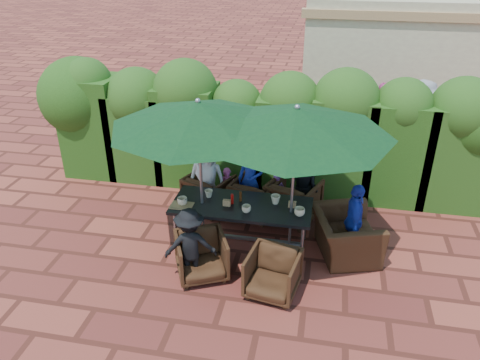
% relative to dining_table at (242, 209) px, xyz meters
% --- Properties ---
extents(ground, '(80.00, 80.00, 0.00)m').
position_rel_dining_table_xyz_m(ground, '(0.00, -0.21, -0.67)').
color(ground, brown).
rests_on(ground, ground).
extents(dining_table, '(2.19, 0.90, 0.75)m').
position_rel_dining_table_xyz_m(dining_table, '(0.00, 0.00, 0.00)').
color(dining_table, black).
rests_on(dining_table, ground).
extents(umbrella_left, '(2.65, 2.65, 2.46)m').
position_rel_dining_table_xyz_m(umbrella_left, '(-0.63, -0.06, 1.54)').
color(umbrella_left, gray).
rests_on(umbrella_left, ground).
extents(umbrella_right, '(2.78, 2.78, 2.46)m').
position_rel_dining_table_xyz_m(umbrella_right, '(0.78, -0.06, 1.54)').
color(umbrella_right, gray).
rests_on(umbrella_right, ground).
extents(chair_far_left, '(0.96, 0.93, 0.76)m').
position_rel_dining_table_xyz_m(chair_far_left, '(-0.79, 0.98, -0.29)').
color(chair_far_left, black).
rests_on(chair_far_left, ground).
extents(chair_far_mid, '(0.92, 0.88, 0.77)m').
position_rel_dining_table_xyz_m(chair_far_mid, '(0.06, 0.95, -0.29)').
color(chair_far_mid, black).
rests_on(chair_far_mid, ground).
extents(chair_far_right, '(1.02, 0.99, 0.83)m').
position_rel_dining_table_xyz_m(chair_far_right, '(0.75, 0.95, -0.26)').
color(chair_far_right, black).
rests_on(chair_far_right, ground).
extents(chair_near_left, '(0.92, 0.90, 0.73)m').
position_rel_dining_table_xyz_m(chair_near_left, '(-0.43, -0.87, -0.31)').
color(chair_near_left, black).
rests_on(chair_near_left, ground).
extents(chair_near_right, '(0.79, 0.76, 0.71)m').
position_rel_dining_table_xyz_m(chair_near_right, '(0.65, -1.07, -0.32)').
color(chair_near_right, black).
rests_on(chair_near_right, ground).
extents(chair_end_right, '(0.98, 1.23, 0.94)m').
position_rel_dining_table_xyz_m(chair_end_right, '(1.64, 0.06, -0.21)').
color(chair_end_right, black).
rests_on(chair_end_right, ground).
extents(adult_far_left, '(0.68, 0.42, 1.34)m').
position_rel_dining_table_xyz_m(adult_far_left, '(-0.81, 0.91, -0.00)').
color(adult_far_left, silver).
rests_on(adult_far_left, ground).
extents(adult_far_mid, '(0.56, 0.50, 1.31)m').
position_rel_dining_table_xyz_m(adult_far_mid, '(-0.04, 1.01, -0.02)').
color(adult_far_mid, '#2032AD').
rests_on(adult_far_mid, ground).
extents(adult_far_right, '(0.65, 0.53, 1.18)m').
position_rel_dining_table_xyz_m(adult_far_right, '(0.90, 0.99, -0.09)').
color(adult_far_right, black).
rests_on(adult_far_right, ground).
extents(adult_near_left, '(0.81, 0.53, 1.16)m').
position_rel_dining_table_xyz_m(adult_near_left, '(-0.56, -0.98, -0.09)').
color(adult_near_left, black).
rests_on(adult_near_left, ground).
extents(adult_end_right, '(0.39, 0.74, 1.23)m').
position_rel_dining_table_xyz_m(adult_end_right, '(1.74, 0.07, -0.06)').
color(adult_end_right, '#2032AD').
rests_on(adult_end_right, ground).
extents(child_left, '(0.34, 0.30, 0.83)m').
position_rel_dining_table_xyz_m(child_left, '(-0.46, 1.03, -0.26)').
color(child_left, '#D14993').
rests_on(child_left, ground).
extents(child_right, '(0.34, 0.31, 0.77)m').
position_rel_dining_table_xyz_m(child_right, '(0.43, 1.10, -0.29)').
color(child_right, '#9E4FAC').
rests_on(child_right, ground).
extents(pedestrian_a, '(1.48, 1.45, 1.64)m').
position_rel_dining_table_xyz_m(pedestrian_a, '(1.30, 4.13, 0.15)').
color(pedestrian_a, '#268D35').
rests_on(pedestrian_a, ground).
extents(pedestrian_b, '(0.87, 0.61, 1.69)m').
position_rel_dining_table_xyz_m(pedestrian_b, '(2.35, 4.13, 0.17)').
color(pedestrian_b, '#D14993').
rests_on(pedestrian_b, ground).
extents(pedestrian_c, '(1.20, 1.15, 1.78)m').
position_rel_dining_table_xyz_m(pedestrian_c, '(3.20, 4.13, 0.22)').
color(pedestrian_c, gray).
rests_on(pedestrian_c, ground).
extents(cup_a, '(0.16, 0.16, 0.13)m').
position_rel_dining_table_xyz_m(cup_a, '(-0.91, -0.18, 0.14)').
color(cup_a, beige).
rests_on(cup_a, dining_table).
extents(cup_b, '(0.13, 0.13, 0.12)m').
position_rel_dining_table_xyz_m(cup_b, '(-0.57, 0.14, 0.14)').
color(cup_b, beige).
rests_on(cup_b, dining_table).
extents(cup_c, '(0.14, 0.14, 0.11)m').
position_rel_dining_table_xyz_m(cup_c, '(0.11, -0.21, 0.13)').
color(cup_c, beige).
rests_on(cup_c, dining_table).
extents(cup_d, '(0.15, 0.15, 0.14)m').
position_rel_dining_table_xyz_m(cup_d, '(0.51, 0.14, 0.15)').
color(cup_d, beige).
rests_on(cup_d, dining_table).
extents(cup_e, '(0.16, 0.16, 0.13)m').
position_rel_dining_table_xyz_m(cup_e, '(0.92, -0.15, 0.14)').
color(cup_e, beige).
rests_on(cup_e, dining_table).
extents(ketchup_bottle, '(0.04, 0.04, 0.17)m').
position_rel_dining_table_xyz_m(ketchup_bottle, '(-0.15, 0.00, 0.16)').
color(ketchup_bottle, '#B20C0A').
rests_on(ketchup_bottle, dining_table).
extents(sauce_bottle, '(0.04, 0.04, 0.17)m').
position_rel_dining_table_xyz_m(sauce_bottle, '(-0.04, 0.11, 0.16)').
color(sauce_bottle, '#4C230C').
rests_on(sauce_bottle, dining_table).
extents(serving_tray, '(0.35, 0.25, 0.02)m').
position_rel_dining_table_xyz_m(serving_tray, '(-0.91, -0.22, 0.08)').
color(serving_tray, olive).
rests_on(serving_tray, dining_table).
extents(number_block_left, '(0.12, 0.06, 0.10)m').
position_rel_dining_table_xyz_m(number_block_left, '(-0.22, -0.07, 0.13)').
color(number_block_left, tan).
rests_on(number_block_left, dining_table).
extents(number_block_right, '(0.12, 0.06, 0.10)m').
position_rel_dining_table_xyz_m(number_block_right, '(0.79, 0.07, 0.13)').
color(number_block_right, tan).
rests_on(number_block_right, dining_table).
extents(hedge_wall, '(9.10, 1.60, 2.49)m').
position_rel_dining_table_xyz_m(hedge_wall, '(-0.11, 2.11, 0.69)').
color(hedge_wall, '#1A390F').
rests_on(hedge_wall, ground).
extents(building, '(6.20, 3.08, 3.20)m').
position_rel_dining_table_xyz_m(building, '(3.50, 6.78, 0.93)').
color(building, beige).
rests_on(building, ground).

